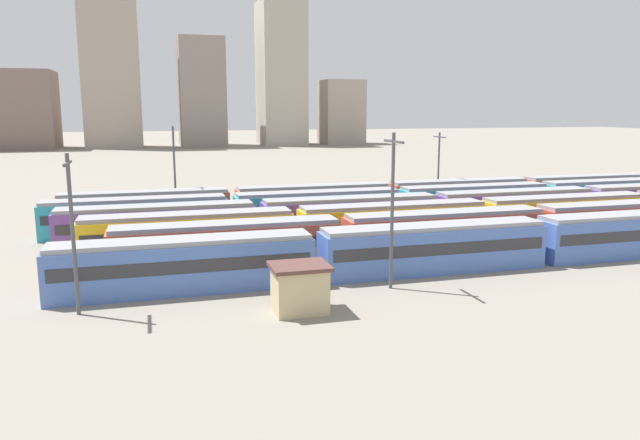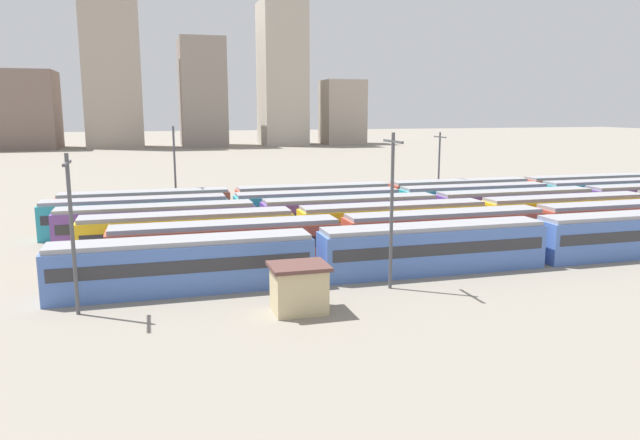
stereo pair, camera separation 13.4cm
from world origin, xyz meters
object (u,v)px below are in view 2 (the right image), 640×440
at_px(train_track_2, 565,214).
at_px(train_track_5, 389,197).
at_px(train_track_0, 433,248).
at_px(catenary_pole_3, 175,168).
at_px(train_track_4, 544,197).
at_px(catenary_pole_2, 392,204).
at_px(signal_hut, 299,288).
at_px(train_track_1, 624,221).
at_px(catenary_pole_1, 439,166).
at_px(train_track_3, 587,203).
at_px(catenary_pole_0, 72,227).

xyz_separation_m(train_track_2, train_track_5, (-12.97, 15.60, 0.00)).
relative_size(train_track_0, catenary_pole_3, 5.29).
distance_m(train_track_4, catenary_pole_2, 38.50).
xyz_separation_m(train_track_0, signal_hut, (-12.27, -6.33, -0.35)).
bearing_deg(signal_hut, train_track_2, 27.50).
height_order(train_track_0, catenary_pole_2, catenary_pole_2).
distance_m(train_track_1, catenary_pole_1, 25.00).
distance_m(train_track_2, catenary_pole_1, 19.33).
bearing_deg(catenary_pole_1, train_track_3, -47.54).
height_order(train_track_3, catenary_pole_3, catenary_pole_3).
height_order(catenary_pole_1, signal_hut, catenary_pole_1).
relative_size(train_track_4, train_track_5, 1.51).
bearing_deg(train_track_1, catenary_pole_2, -162.88).
height_order(train_track_3, train_track_4, same).
relative_size(train_track_5, catenary_pole_2, 6.85).
bearing_deg(train_track_1, train_track_5, 126.88).
xyz_separation_m(catenary_pole_0, catenary_pole_2, (20.60, -0.12, 0.51)).
bearing_deg(train_track_0, catenary_pole_0, -173.02).
distance_m(train_track_2, signal_hut, 36.25).
height_order(train_track_0, train_track_3, same).
height_order(train_track_1, train_track_3, same).
bearing_deg(train_track_3, train_track_1, -112.61).
xyz_separation_m(train_track_0, train_track_5, (6.91, 26.00, 0.00)).
distance_m(train_track_1, train_track_3, 11.27).
bearing_deg(train_track_1, train_track_4, 81.35).
xyz_separation_m(train_track_0, catenary_pole_3, (-18.07, 28.89, 3.93)).
xyz_separation_m(train_track_2, catenary_pole_3, (-37.96, 18.49, 3.93)).
bearing_deg(train_track_5, train_track_1, -53.12).
xyz_separation_m(train_track_5, catenary_pole_3, (-24.99, 2.89, 3.93)).
bearing_deg(signal_hut, train_track_0, 27.31).
bearing_deg(train_track_1, train_track_0, -167.00).
bearing_deg(train_track_4, catenary_pole_2, -141.09).
xyz_separation_m(train_track_5, catenary_pole_1, (7.91, 2.74, 3.40)).
distance_m(train_track_1, signal_hut, 36.65).
bearing_deg(catenary_pole_2, train_track_3, 30.69).
height_order(train_track_3, catenary_pole_2, catenary_pole_2).
relative_size(catenary_pole_2, catenary_pole_3, 1.03).
height_order(train_track_5, catenary_pole_0, catenary_pole_0).
xyz_separation_m(catenary_pole_1, catenary_pole_3, (-32.89, 0.14, 0.52)).
bearing_deg(catenary_pole_2, train_track_4, 38.91).
relative_size(train_track_3, catenary_pole_1, 11.80).
height_order(train_track_2, signal_hut, train_track_2).
height_order(train_track_5, catenary_pole_1, catenary_pole_1).
distance_m(train_track_5, catenary_pole_3, 25.46).
height_order(train_track_2, catenary_pole_1, catenary_pole_1).
bearing_deg(signal_hut, train_track_4, 36.14).
relative_size(catenary_pole_1, catenary_pole_3, 0.90).
bearing_deg(catenary_pole_2, train_track_0, 33.52).
height_order(train_track_1, train_track_4, same).
relative_size(train_track_0, train_track_3, 0.50).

